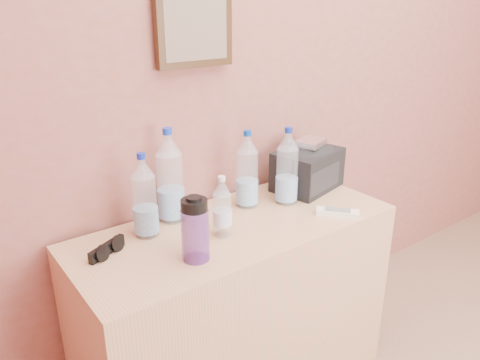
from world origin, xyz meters
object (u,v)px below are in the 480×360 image
(sunglasses, at_px, (107,249))
(ac_remote, at_px, (338,213))
(toiletry_bag, at_px, (308,167))
(pet_large_b, at_px, (145,200))
(pet_large_c, at_px, (247,173))
(pet_small, at_px, (222,210))
(dresser, at_px, (237,310))
(nalgene_bottle, at_px, (195,229))
(pet_large_d, at_px, (287,170))
(pet_large_a, at_px, (170,180))
(foil_packet, at_px, (310,143))

(sunglasses, distance_m, ac_remote, 0.84)
(toiletry_bag, bearing_deg, pet_large_b, 165.22)
(pet_large_c, bearing_deg, toiletry_bag, -1.77)
(pet_small, height_order, sunglasses, pet_small)
(dresser, bearing_deg, nalgene_bottle, -154.66)
(pet_large_d, bearing_deg, pet_large_c, 154.23)
(nalgene_bottle, xyz_separation_m, toiletry_bag, (0.69, 0.22, -0.01))
(pet_small, bearing_deg, pet_large_c, 33.63)
(dresser, bearing_deg, pet_large_b, 156.88)
(sunglasses, bearing_deg, ac_remote, -42.91)
(dresser, xyz_separation_m, pet_small, (-0.08, -0.03, 0.47))
(pet_large_a, height_order, pet_large_d, pet_large_a)
(pet_large_c, distance_m, ac_remote, 0.37)
(pet_large_b, bearing_deg, pet_large_d, -8.05)
(ac_remote, bearing_deg, pet_large_c, 178.15)
(pet_large_a, xyz_separation_m, pet_large_b, (-0.13, -0.06, -0.02))
(pet_large_b, xyz_separation_m, ac_remote, (0.64, -0.29, -0.12))
(pet_large_a, xyz_separation_m, foil_packet, (0.62, -0.08, 0.05))
(sunglasses, relative_size, toiletry_bag, 0.53)
(pet_large_b, distance_m, ac_remote, 0.71)
(pet_large_a, xyz_separation_m, pet_large_c, (0.30, -0.07, -0.02))
(sunglasses, height_order, foil_packet, foil_packet)
(pet_large_a, distance_m, foil_packet, 0.62)
(nalgene_bottle, distance_m, toiletry_bag, 0.72)
(nalgene_bottle, height_order, sunglasses, nalgene_bottle)
(toiletry_bag, height_order, foil_packet, foil_packet)
(dresser, relative_size, pet_large_c, 3.91)
(pet_large_c, relative_size, toiletry_bag, 1.09)
(pet_large_a, distance_m, pet_small, 0.23)
(pet_small, bearing_deg, toiletry_bag, 14.23)
(pet_large_b, relative_size, sunglasses, 2.01)
(pet_large_d, distance_m, toiletry_bag, 0.19)
(pet_large_b, xyz_separation_m, pet_large_c, (0.43, -0.01, 0.00))
(nalgene_bottle, distance_m, ac_remote, 0.60)
(pet_large_a, height_order, nalgene_bottle, pet_large_a)
(pet_small, bearing_deg, nalgene_bottle, -152.57)
(dresser, relative_size, nalgene_bottle, 5.65)
(pet_large_a, xyz_separation_m, toiletry_bag, (0.61, -0.08, -0.06))
(pet_large_d, xyz_separation_m, sunglasses, (-0.73, 0.04, -0.12))
(pet_large_a, relative_size, sunglasses, 2.36)
(sunglasses, distance_m, foil_packet, 0.93)
(foil_packet, bearing_deg, dresser, -167.61)
(sunglasses, bearing_deg, pet_large_a, -7.09)
(dresser, relative_size, pet_large_a, 3.43)
(nalgene_bottle, bearing_deg, pet_large_a, 75.15)
(pet_large_c, height_order, pet_large_d, pet_large_d)
(dresser, height_order, sunglasses, sunglasses)
(pet_large_d, xyz_separation_m, nalgene_bottle, (-0.52, -0.16, -0.03))
(pet_large_b, bearing_deg, pet_small, -36.94)
(foil_packet, bearing_deg, pet_small, -166.20)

